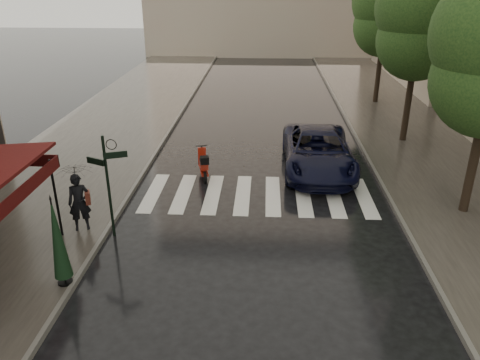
# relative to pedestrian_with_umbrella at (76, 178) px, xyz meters

# --- Properties ---
(ground) EXTENTS (120.00, 120.00, 0.00)m
(ground) POSITION_rel_pedestrian_with_umbrella_xyz_m (2.18, -3.15, -1.78)
(ground) COLOR black
(ground) RESTS_ON ground
(sidewalk_near) EXTENTS (6.00, 60.00, 0.12)m
(sidewalk_near) POSITION_rel_pedestrian_with_umbrella_xyz_m (-2.32, 8.85, -1.72)
(sidewalk_near) COLOR #38332D
(sidewalk_near) RESTS_ON ground
(sidewalk_far) EXTENTS (5.50, 60.00, 0.12)m
(sidewalk_far) POSITION_rel_pedestrian_with_umbrella_xyz_m (12.43, 8.85, -1.72)
(sidewalk_far) COLOR #38332D
(sidewalk_far) RESTS_ON ground
(curb_near) EXTENTS (0.12, 60.00, 0.16)m
(curb_near) POSITION_rel_pedestrian_with_umbrella_xyz_m (0.73, 8.85, -1.70)
(curb_near) COLOR #595651
(curb_near) RESTS_ON ground
(curb_far) EXTENTS (0.12, 60.00, 0.16)m
(curb_far) POSITION_rel_pedestrian_with_umbrella_xyz_m (9.63, 8.85, -1.70)
(curb_far) COLOR #595651
(curb_far) RESTS_ON ground
(crosswalk) EXTENTS (7.85, 3.20, 0.01)m
(crosswalk) POSITION_rel_pedestrian_with_umbrella_xyz_m (5.15, 2.85, -1.77)
(crosswalk) COLOR silver
(crosswalk) RESTS_ON ground
(signpost) EXTENTS (1.17, 0.29, 3.10)m
(signpost) POSITION_rel_pedestrian_with_umbrella_xyz_m (0.98, -0.15, 0.06)
(signpost) COLOR black
(signpost) RESTS_ON ground
(tree_mid) EXTENTS (3.80, 3.80, 8.34)m
(tree_mid) POSITION_rel_pedestrian_with_umbrella_xyz_m (11.68, 8.85, 3.82)
(tree_mid) COLOR black
(tree_mid) RESTS_ON sidewalk_far
(tree_far) EXTENTS (3.80, 3.80, 8.16)m
(tree_far) POSITION_rel_pedestrian_with_umbrella_xyz_m (11.88, 15.85, 3.68)
(tree_far) COLOR black
(tree_far) RESTS_ON sidewalk_far
(pedestrian_with_umbrella) EXTENTS (1.33, 1.34, 2.49)m
(pedestrian_with_umbrella) POSITION_rel_pedestrian_with_umbrella_xyz_m (0.00, 0.00, 0.00)
(pedestrian_with_umbrella) COLOR black
(pedestrian_with_umbrella) RESTS_ON sidewalk_near
(scooter) EXTENTS (0.65, 1.62, 1.08)m
(scooter) POSITION_rel_pedestrian_with_umbrella_xyz_m (3.07, 4.27, -1.27)
(scooter) COLOR black
(scooter) RESTS_ON ground
(parked_car) EXTENTS (2.62, 5.64, 1.56)m
(parked_car) POSITION_rel_pedestrian_with_umbrella_xyz_m (7.43, 5.29, -0.99)
(parked_car) COLOR black
(parked_car) RESTS_ON ground
(parasol_back) EXTENTS (0.44, 0.44, 2.34)m
(parasol_back) POSITION_rel_pedestrian_with_umbrella_xyz_m (0.53, -2.65, -0.40)
(parasol_back) COLOR black
(parasol_back) RESTS_ON sidewalk_near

